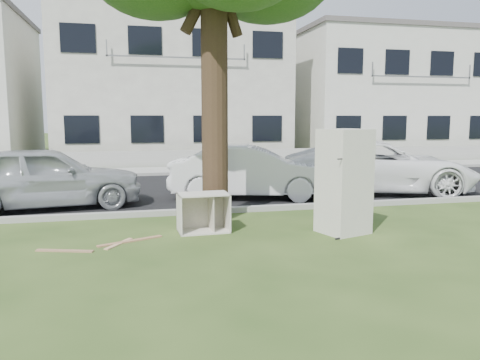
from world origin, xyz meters
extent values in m
plane|color=#2B4318|center=(0.00, 0.00, 0.00)|extent=(120.00, 120.00, 0.00)
cube|color=black|center=(0.00, 6.00, 0.01)|extent=(120.00, 7.00, 0.01)
cube|color=gray|center=(0.00, 2.45, 0.00)|extent=(120.00, 0.18, 0.12)
cube|color=gray|center=(0.00, 9.55, 0.00)|extent=(120.00, 0.18, 0.12)
cube|color=gray|center=(0.00, 11.00, 0.01)|extent=(120.00, 2.80, 0.01)
cube|color=gray|center=(0.00, 12.60, 0.35)|extent=(120.00, 0.15, 0.70)
cylinder|color=black|center=(-0.40, 1.80, 2.60)|extent=(0.54, 0.54, 5.20)
cube|color=beige|center=(0.00, 17.50, 3.60)|extent=(11.00, 8.00, 7.20)
cube|color=#595451|center=(0.00, 17.50, 7.32)|extent=(11.22, 8.16, 0.24)
cube|color=silver|center=(12.00, 17.50, 3.30)|extent=(10.00, 8.00, 6.60)
cube|color=#595451|center=(12.00, 17.50, 6.72)|extent=(10.20, 8.16, 0.24)
cube|color=silver|center=(1.71, 0.19, 0.96)|extent=(0.97, 0.94, 1.91)
cube|color=white|center=(-0.80, 0.83, 0.36)|extent=(0.95, 0.62, 0.72)
cube|color=#9C6E4B|center=(-2.13, 0.40, 0.01)|extent=(1.10, 0.56, 0.02)
cube|color=#976F4F|center=(-3.15, 0.03, 0.01)|extent=(0.92, 0.37, 0.02)
cube|color=tan|center=(-2.32, 0.27, 0.01)|extent=(0.46, 0.66, 0.02)
imported|color=silver|center=(0.98, 4.17, 0.70)|extent=(4.47, 2.53, 1.39)
imported|color=white|center=(4.73, 4.28, 0.73)|extent=(5.78, 3.93, 1.47)
imported|color=#ACB0B3|center=(-4.05, 3.89, 0.74)|extent=(4.56, 2.36, 1.48)
camera|label=1|loc=(-2.06, -7.64, 2.12)|focal=35.00mm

